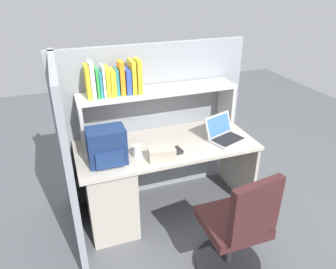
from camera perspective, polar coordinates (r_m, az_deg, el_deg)
name	(u,v)px	position (r m, az deg, el deg)	size (l,w,h in m)	color
ground_plane	(166,207)	(3.26, -0.30, -13.01)	(8.00, 8.00, 0.00)	#595B60
desk	(126,182)	(2.93, -7.59, -8.53)	(1.60, 0.70, 0.73)	beige
cubicle_partition_rear	(153,123)	(3.15, -2.64, 2.16)	(1.84, 0.05, 1.55)	gray
cubicle_partition_left	(68,159)	(2.66, -17.58, -4.27)	(0.05, 1.06, 1.55)	gray
overhead_hutch	(159,100)	(2.87, -1.70, 6.29)	(1.44, 0.28, 0.45)	beige
reference_books_on_shelf	(114,80)	(2.71, -9.80, 9.69)	(0.46, 0.18, 0.30)	yellow
laptop	(224,134)	(2.95, 10.04, 0.05)	(0.38, 0.35, 0.22)	#B7BABF
backpack	(107,147)	(2.55, -10.97, -2.16)	(0.30, 0.23, 0.30)	navy
computer_mouse	(177,150)	(2.71, 1.70, -2.87)	(0.06, 0.10, 0.03)	#262628
paper_cup	(137,151)	(2.65, -5.58, -2.91)	(0.08, 0.08, 0.10)	white
tissue_box	(162,154)	(2.60, -1.12, -3.48)	(0.22, 0.12, 0.10)	#BFB299
office_chair	(237,232)	(2.50, 12.26, -16.86)	(0.52, 0.52, 0.93)	black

